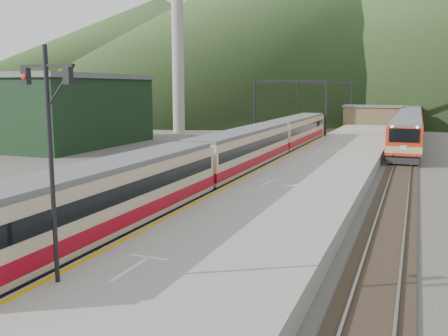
% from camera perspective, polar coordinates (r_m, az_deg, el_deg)
% --- Properties ---
extents(track_main, '(2.60, 200.00, 0.23)m').
position_cam_1_polar(track_main, '(49.84, 6.44, 1.14)').
color(track_main, black).
rests_on(track_main, ground).
extents(track_far, '(2.60, 200.00, 0.23)m').
position_cam_1_polar(track_far, '(51.32, 1.03, 1.43)').
color(track_far, black).
rests_on(track_far, ground).
extents(track_second, '(2.60, 200.00, 0.23)m').
position_cam_1_polar(track_second, '(48.27, 19.76, 0.39)').
color(track_second, black).
rests_on(track_second, ground).
extents(platform, '(8.00, 100.00, 1.00)m').
position_cam_1_polar(platform, '(46.73, 12.47, 0.98)').
color(platform, gray).
rests_on(platform, ground).
extents(gantry_near, '(9.55, 0.25, 8.00)m').
position_cam_1_polar(gantry_near, '(64.62, 7.48, 7.86)').
color(gantry_near, black).
rests_on(gantry_near, ground).
extents(gantry_far, '(9.55, 0.25, 8.00)m').
position_cam_1_polar(gantry_far, '(89.10, 11.34, 8.11)').
color(gantry_far, black).
rests_on(gantry_far, ground).
extents(warehouse, '(14.50, 20.50, 8.60)m').
position_cam_1_polar(warehouse, '(64.19, -18.09, 6.35)').
color(warehouse, black).
rests_on(warehouse, ground).
extents(smokestack, '(1.80, 1.80, 30.00)m').
position_cam_1_polar(smokestack, '(78.22, -5.32, 15.03)').
color(smokestack, '#9E998E').
rests_on(smokestack, ground).
extents(station_shed, '(9.40, 4.40, 3.10)m').
position_cam_1_polar(station_shed, '(86.15, 16.62, 5.87)').
color(station_shed, brown).
rests_on(station_shed, platform).
extents(hill_a, '(180.00, 180.00, 60.00)m').
position_cam_1_polar(hill_a, '(205.89, 6.47, 15.55)').
color(hill_a, '#344B21').
rests_on(hill_a, ground).
extents(hill_d, '(200.00, 200.00, 55.00)m').
position_cam_1_polar(hill_d, '(281.69, -7.18, 13.30)').
color(hill_d, '#344B21').
rests_on(hill_d, ground).
extents(main_train, '(2.69, 55.17, 3.28)m').
position_cam_1_polar(main_train, '(38.96, 2.28, 1.62)').
color(main_train, tan).
rests_on(main_train, track_main).
extents(second_train, '(3.12, 63.98, 3.81)m').
position_cam_1_polar(second_train, '(78.65, 20.47, 5.07)').
color(second_train, red).
rests_on(second_train, track_second).
extents(signal_mast, '(2.18, 0.51, 7.24)m').
position_cam_1_polar(signal_mast, '(15.79, -19.27, 2.86)').
color(signal_mast, black).
rests_on(signal_mast, platform).
extents(short_signal_a, '(0.27, 0.24, 2.27)m').
position_cam_1_polar(short_signal_a, '(22.01, -21.99, -6.06)').
color(short_signal_a, black).
rests_on(short_signal_a, ground).
extents(short_signal_b, '(0.27, 0.23, 2.27)m').
position_cam_1_polar(short_signal_b, '(46.17, 2.63, 2.30)').
color(short_signal_b, black).
rests_on(short_signal_b, ground).
extents(short_signal_c, '(0.24, 0.19, 2.27)m').
position_cam_1_polar(short_signal_c, '(33.57, -15.12, -0.62)').
color(short_signal_c, black).
rests_on(short_signal_c, ground).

